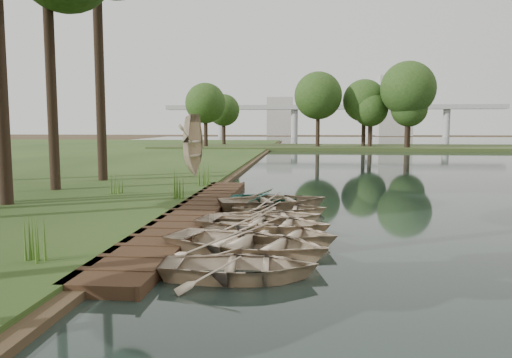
# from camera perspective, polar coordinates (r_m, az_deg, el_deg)

# --- Properties ---
(ground) EXTENTS (300.00, 300.00, 0.00)m
(ground) POSITION_cam_1_polar(r_m,az_deg,el_deg) (16.57, -1.68, -4.62)
(ground) COLOR #3D2F1D
(boardwalk) EXTENTS (1.60, 16.00, 0.30)m
(boardwalk) POSITION_cam_1_polar(r_m,az_deg,el_deg) (16.81, -7.12, -3.99)
(boardwalk) COLOR #342214
(boardwalk) RESTS_ON ground
(peninsula) EXTENTS (50.00, 14.00, 0.45)m
(peninsula) POSITION_cam_1_polar(r_m,az_deg,el_deg) (66.50, 10.44, 3.56)
(peninsula) COLOR #33421D
(peninsula) RESTS_ON ground
(far_trees) EXTENTS (45.60, 5.60, 8.80)m
(far_trees) POSITION_cam_1_polar(r_m,az_deg,el_deg) (66.30, 7.64, 8.96)
(far_trees) COLOR black
(far_trees) RESTS_ON peninsula
(bridge) EXTENTS (95.90, 4.00, 8.60)m
(bridge) POSITION_cam_1_polar(r_m,az_deg,el_deg) (136.61, 9.64, 7.72)
(bridge) COLOR #A5A5A0
(bridge) RESTS_ON ground
(building_a) EXTENTS (10.00, 8.00, 18.00)m
(building_a) POSITION_cam_1_polar(r_m,az_deg,el_deg) (158.77, 15.53, 8.04)
(building_a) COLOR #A5A5A0
(building_a) RESTS_ON ground
(building_b) EXTENTS (8.00, 8.00, 12.00)m
(building_b) POSITION_cam_1_polar(r_m,az_deg,el_deg) (161.34, 2.76, 7.16)
(building_b) COLOR #A5A5A0
(building_b) RESTS_ON ground
(rowboat_0) EXTENTS (3.23, 2.37, 0.65)m
(rowboat_0) POSITION_cam_1_polar(r_m,az_deg,el_deg) (10.05, -1.88, -9.54)
(rowboat_0) COLOR #C5AD8F
(rowboat_0) RESTS_ON water
(rowboat_1) EXTENTS (4.64, 3.95, 0.81)m
(rowboat_1) POSITION_cam_1_polar(r_m,az_deg,el_deg) (11.56, -1.09, -7.03)
(rowboat_1) COLOR #C5AD8F
(rowboat_1) RESTS_ON water
(rowboat_2) EXTENTS (4.09, 3.45, 0.72)m
(rowboat_2) POSITION_cam_1_polar(r_m,az_deg,el_deg) (12.89, 1.78, -5.87)
(rowboat_2) COLOR #C5AD8F
(rowboat_2) RESTS_ON water
(rowboat_3) EXTENTS (4.24, 3.39, 0.78)m
(rowboat_3) POSITION_cam_1_polar(r_m,az_deg,el_deg) (13.93, 0.83, -4.83)
(rowboat_3) COLOR #C5AD8F
(rowboat_3) RESTS_ON water
(rowboat_4) EXTENTS (3.68, 2.92, 0.68)m
(rowboat_4) POSITION_cam_1_polar(r_m,az_deg,el_deg) (15.16, 1.40, -4.12)
(rowboat_4) COLOR #C5AD8F
(rowboat_4) RESTS_ON water
(rowboat_5) EXTENTS (3.20, 2.31, 0.66)m
(rowboat_5) POSITION_cam_1_polar(r_m,az_deg,el_deg) (16.80, 2.69, -3.16)
(rowboat_5) COLOR #C5AD8F
(rowboat_5) RESTS_ON water
(rowboat_6) EXTENTS (4.65, 3.94, 0.82)m
(rowboat_6) POSITION_cam_1_polar(r_m,az_deg,el_deg) (17.92, 2.08, -2.31)
(rowboat_6) COLOR #C5AD8F
(rowboat_6) RESTS_ON water
(rowboat_7) EXTENTS (3.18, 2.39, 0.63)m
(rowboat_7) POSITION_cam_1_polar(r_m,az_deg,el_deg) (19.19, 1.49, -2.04)
(rowboat_7) COLOR #2C7B69
(rowboat_7) RESTS_ON water
(stored_rowboat) EXTENTS (3.99, 3.37, 0.70)m
(stored_rowboat) POSITION_cam_1_polar(r_m,az_deg,el_deg) (27.35, -7.05, 0.97)
(stored_rowboat) COLOR #C5AD8F
(stored_rowboat) RESTS_ON bank
(reeds_0) EXTENTS (0.60, 0.60, 0.96)m
(reeds_0) POSITION_cam_1_polar(r_m,az_deg,el_deg) (11.25, -24.07, -6.25)
(reeds_0) COLOR #3F661E
(reeds_0) RESTS_ON bank
(reeds_1) EXTENTS (0.60, 0.60, 0.99)m
(reeds_1) POSITION_cam_1_polar(r_m,az_deg,el_deg) (19.33, -8.96, -0.76)
(reeds_1) COLOR #3F661E
(reeds_1) RESTS_ON bank
(reeds_2) EXTENTS (0.60, 0.60, 0.88)m
(reeds_2) POSITION_cam_1_polar(r_m,az_deg,el_deg) (21.30, -15.66, -0.43)
(reeds_2) COLOR #3F661E
(reeds_2) RESTS_ON bank
(reeds_3) EXTENTS (0.60, 0.60, 0.98)m
(reeds_3) POSITION_cam_1_polar(r_m,az_deg,el_deg) (23.35, -6.08, 0.44)
(reeds_3) COLOR #3F661E
(reeds_3) RESTS_ON bank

